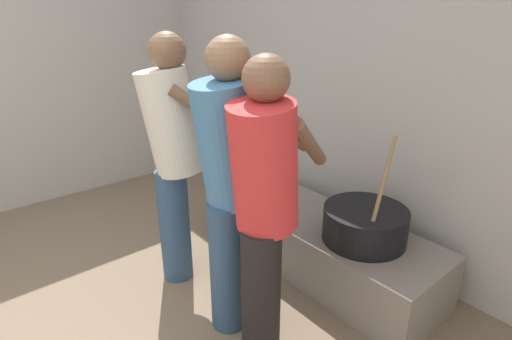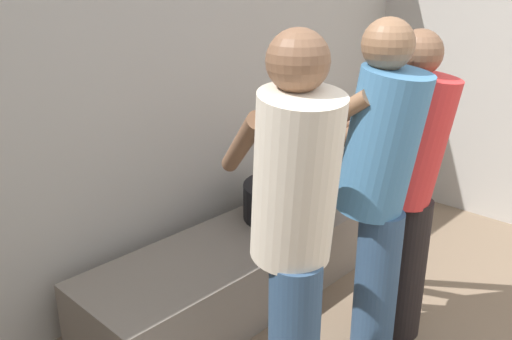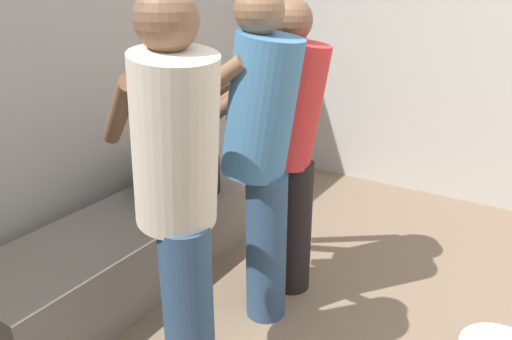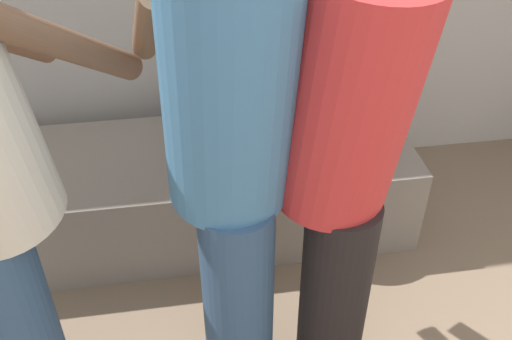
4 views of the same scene
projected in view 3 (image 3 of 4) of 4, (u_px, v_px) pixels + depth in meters
The scene contains 6 objects.
block_enclosure_rear at pixel (29, 71), 2.57m from camera, with size 4.85×0.20×2.31m, color #ADA8A0.
hearth_ledge at pixel (135, 246), 2.77m from camera, with size 1.82×0.60×0.38m, color slate.
cooking_pot_main at pixel (179, 175), 2.98m from camera, with size 0.51×0.51×0.66m.
cook_in_red_shirt at pixel (289, 137), 2.42m from camera, with size 0.57×0.72×1.54m.
cook_in_cream_shirt at pixel (178, 187), 1.74m from camera, with size 0.62×0.73×1.60m.
cook_in_blue_shirt at pixel (260, 144), 2.19m from camera, with size 0.40×0.70×1.60m.
Camera 3 is at (-1.55, 0.20, 1.61)m, focal length 34.00 mm.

